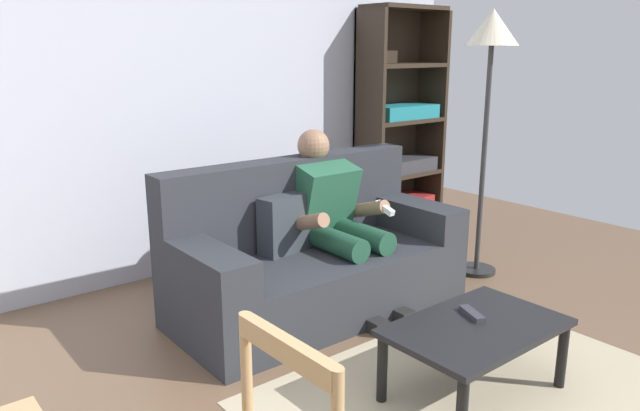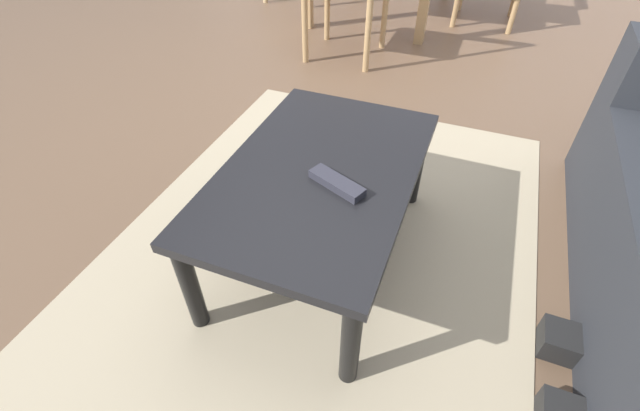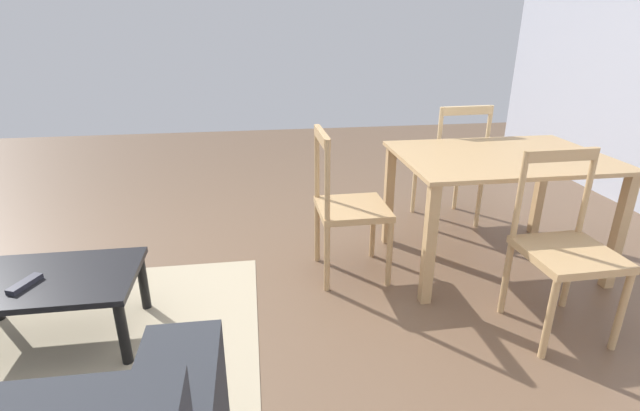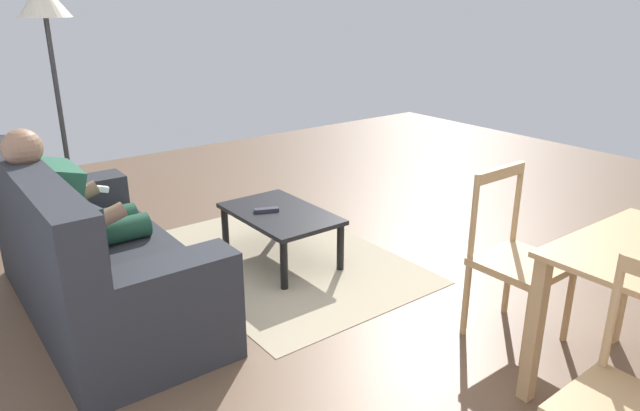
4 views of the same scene
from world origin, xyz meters
name	(u,v)px [view 1 (image 1 of 4)]	position (x,y,z in m)	size (l,w,h in m)	color
wall_back	(76,86)	(0.00, 2.91, 1.38)	(6.67, 0.12, 2.76)	#B2B7C6
couch	(312,257)	(0.97, 1.71, 0.34)	(1.85, 0.84, 0.94)	#282B30
person_lounging	(336,218)	(1.15, 1.69, 0.56)	(0.59, 0.90, 1.11)	#23563D
coffee_table	(476,334)	(0.94, 0.43, 0.31)	(0.85, 0.54, 0.36)	black
tv_remote	(472,314)	(1.00, 0.50, 0.38)	(0.05, 0.17, 0.02)	#2D2D38
bookshelf	(400,143)	(2.74, 2.67, 0.78)	(0.83, 0.36, 1.97)	#2D2319
area_rug	(472,393)	(0.94, 0.43, 0.00)	(2.00, 1.40, 0.01)	tan
floor_lamp	(491,53)	(2.31, 1.43, 1.58)	(0.36, 0.36, 1.87)	black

